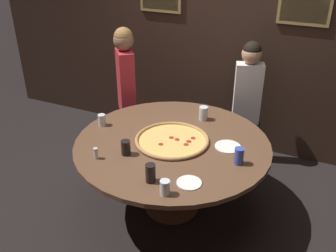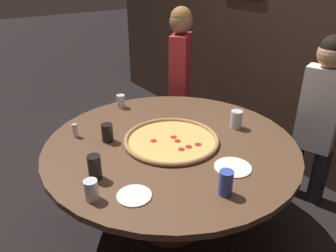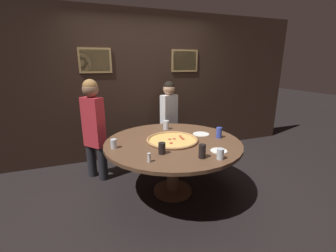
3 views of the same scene
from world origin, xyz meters
TOP-DOWN VIEW (x-y plane):
  - ground_plane at (0.00, 0.00)m, footprint 24.00×24.00m
  - back_wall at (0.00, 1.47)m, footprint 6.40×0.08m
  - dining_table at (0.00, 0.00)m, footprint 1.75×1.75m
  - giant_pizza at (-0.01, 0.01)m, footprint 0.67×0.67m
  - drink_cup_centre_back at (0.63, -0.09)m, footprint 0.08×0.08m
  - drink_cup_far_left at (-0.27, -0.35)m, footprint 0.08×0.08m
  - drink_cup_near_right at (0.10, 0.53)m, footprint 0.09×0.09m
  - drink_cup_far_right at (-0.75, 0.01)m, footprint 0.07×0.07m
  - drink_cup_front_edge at (0.09, -0.60)m, footprint 0.08×0.08m
  - drink_cup_by_shaker at (0.26, -0.70)m, footprint 0.07×0.07m
  - white_plate_beside_cup at (0.37, -0.51)m, footprint 0.19×0.19m
  - white_plate_far_back at (0.48, 0.12)m, footprint 0.23×0.23m
  - condiment_shaker at (-0.46, -0.51)m, footprint 0.04×0.04m
  - diner_centre_back at (-0.93, 0.79)m, footprint 0.35×0.37m
  - diner_side_right at (0.38, 1.16)m, footprint 0.37×0.24m

SIDE VIEW (x-z plane):
  - ground_plane at x=0.00m, z-range 0.00..0.00m
  - dining_table at x=0.00m, z-range 0.26..1.00m
  - white_plate_beside_cup at x=0.37m, z-range 0.74..0.75m
  - white_plate_far_back at x=0.48m, z-range 0.74..0.75m
  - giant_pizza at x=-0.01m, z-range 0.74..0.77m
  - condiment_shaker at x=-0.46m, z-range 0.74..0.84m
  - drink_cup_far_right at x=-0.75m, z-range 0.74..0.85m
  - drink_cup_by_shaker at x=0.26m, z-range 0.74..0.86m
  - diner_side_right at x=0.38m, z-range 0.09..1.50m
  - drink_cup_far_left at x=-0.27m, z-range 0.74..0.87m
  - drink_cup_near_right at x=0.10m, z-range 0.74..0.88m
  - drink_cup_centre_back at x=0.63m, z-range 0.74..0.88m
  - drink_cup_front_edge at x=0.09m, z-range 0.74..0.89m
  - diner_centre_back at x=-0.93m, z-range 0.10..1.60m
  - back_wall at x=0.00m, z-range 0.00..2.60m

